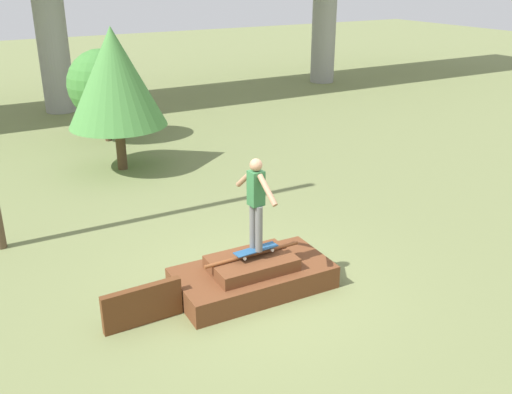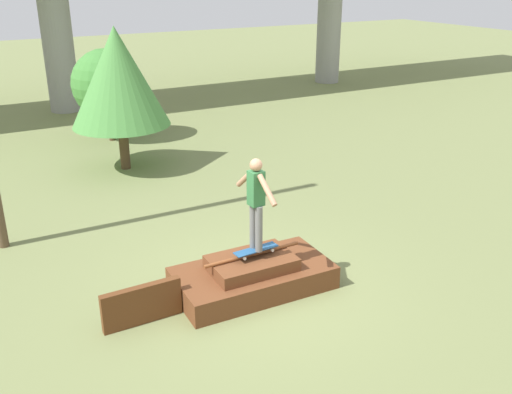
{
  "view_description": "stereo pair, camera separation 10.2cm",
  "coord_description": "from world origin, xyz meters",
  "px_view_note": "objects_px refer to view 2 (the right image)",
  "views": [
    {
      "loc": [
        -4.11,
        -7.31,
        5.06
      ],
      "look_at": [
        0.03,
        -0.05,
        1.68
      ],
      "focal_mm": 40.0,
      "sensor_mm": 36.0,
      "label": 1
    },
    {
      "loc": [
        -4.02,
        -7.36,
        5.06
      ],
      "look_at": [
        0.03,
        -0.05,
        1.68
      ],
      "focal_mm": 40.0,
      "sensor_mm": 36.0,
      "label": 2
    }
  ],
  "objects_px": {
    "skateboard": "(256,250)",
    "tree_behind_left": "(107,84)",
    "tree_behind_right": "(118,77)",
    "skater": "(256,199)"
  },
  "relations": [
    {
      "from": "skateboard",
      "to": "tree_behind_right",
      "type": "distance_m",
      "value": 7.39
    },
    {
      "from": "skater",
      "to": "tree_behind_right",
      "type": "height_order",
      "value": "tree_behind_right"
    },
    {
      "from": "tree_behind_left",
      "to": "tree_behind_right",
      "type": "relative_size",
      "value": 0.76
    },
    {
      "from": "skater",
      "to": "tree_behind_right",
      "type": "relative_size",
      "value": 0.42
    },
    {
      "from": "skateboard",
      "to": "tree_behind_right",
      "type": "height_order",
      "value": "tree_behind_right"
    },
    {
      "from": "skater",
      "to": "tree_behind_right",
      "type": "distance_m",
      "value": 7.24
    },
    {
      "from": "skateboard",
      "to": "tree_behind_left",
      "type": "xyz_separation_m",
      "value": [
        0.39,
        10.05,
        1.01
      ]
    },
    {
      "from": "skater",
      "to": "tree_behind_left",
      "type": "bearing_deg",
      "value": 87.79
    },
    {
      "from": "skateboard",
      "to": "skater",
      "type": "relative_size",
      "value": 0.5
    },
    {
      "from": "tree_behind_right",
      "to": "skateboard",
      "type": "bearing_deg",
      "value": -89.61
    }
  ]
}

